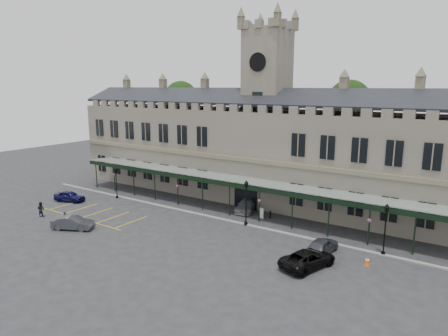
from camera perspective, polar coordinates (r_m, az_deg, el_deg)
The scene contains 22 objects.
ground at distance 42.27m, azimuth -4.59°, elevation -9.38°, with size 140.00×140.00×0.00m, color #29292C.
station_building at distance 53.53m, azimuth 5.92°, elevation 2.28°, with size 60.00×10.36×17.30m.
clock_tower at distance 52.94m, azimuth 6.12°, elevation 9.40°, with size 5.60×5.60×24.80m.
canopy at distance 47.28m, azimuth 0.99°, elevation -3.97°, with size 50.00×4.10×4.30m.
kerb at distance 46.41m, azimuth -0.35°, elevation -7.30°, with size 60.00×0.40×0.12m, color gray.
parking_markings at distance 50.83m, azimuth -18.23°, elevation -6.28°, with size 16.00×6.00×0.01m, color gold, non-canonical shape.
tree_behind_left at distance 72.78m, azimuth -6.16°, elevation 9.78°, with size 6.00×6.00×16.00m.
tree_behind_mid at distance 58.28m, azimuth 17.40°, elevation 8.85°, with size 6.00×6.00×16.00m.
lamp_post_left at distance 56.35m, azimuth -15.15°, elevation -1.62°, with size 0.41×0.41×4.36m.
lamp_post_mid at distance 43.76m, azimuth 3.19°, elevation -4.41°, with size 0.49×0.49×5.14m.
lamp_post_right at distance 38.99m, azimuth 22.07°, elevation -7.53°, with size 0.46×0.46×4.90m.
traffic_cone at distance 37.24m, azimuth 19.77°, elevation -12.43°, with size 0.49×0.49×0.78m.
sign_board at distance 46.91m, azimuth 5.34°, elevation -6.44°, with size 0.71×0.29×1.25m.
bollard_left at distance 50.24m, azimuth 0.81°, elevation -5.37°, with size 0.15×0.15×0.86m, color black.
bollard_right at distance 46.98m, azimuth 6.62°, elevation -6.63°, with size 0.16×0.16×0.92m, color black.
car_left_a at distance 57.11m, azimuth -21.21°, elevation -3.78°, with size 1.67×4.16×1.42m, color #0D0D3C.
car_left_b at distance 46.15m, azimuth -20.78°, elevation -7.33°, with size 1.55×4.44×1.46m, color #373A3E.
car_taxi at distance 49.51m, azimuth 3.20°, elevation -5.30°, with size 2.01×4.95×1.44m, color #93969A.
car_van at distance 35.47m, azimuth 11.91°, elevation -12.57°, with size 2.47×5.36×1.49m, color black.
car_right_a at distance 38.31m, azimuth 13.80°, elevation -10.76°, with size 1.79×4.44×1.51m, color #373A3E.
person_a at distance 47.63m, azimuth -21.71°, elevation -6.74°, with size 0.57×0.38×1.58m, color black.
person_b at distance 51.88m, azimuth -24.70°, elevation -5.38°, with size 0.87×0.68×1.79m, color black.
Camera 1 is at (24.66, -30.80, 15.18)m, focal length 32.00 mm.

